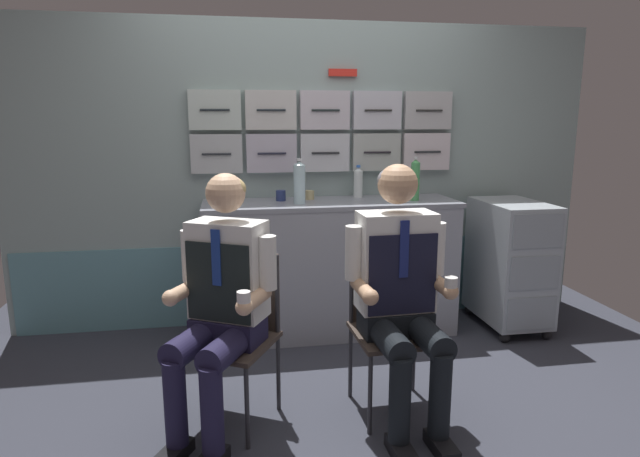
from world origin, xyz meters
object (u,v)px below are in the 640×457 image
object	(u,v)px
coffee_cup_spare	(414,193)
water_bottle_blue_cap	(358,182)
folding_chair_right	(389,311)
service_trolley	(510,261)
crew_member_right	(401,284)
folding_chair_left	(237,319)
crew_member_left	(220,296)

from	to	relation	value
coffee_cup_spare	water_bottle_blue_cap	bearing A→B (deg)	170.36
folding_chair_right	coffee_cup_spare	size ratio (longest dim) A/B	14.15
service_trolley	crew_member_right	world-z (taller)	crew_member_right
folding_chair_left	crew_member_left	distance (m)	0.23
service_trolley	folding_chair_right	world-z (taller)	service_trolley
folding_chair_left	folding_chair_right	world-z (taller)	same
service_trolley	coffee_cup_spare	size ratio (longest dim) A/B	15.62
crew_member_left	water_bottle_blue_cap	bearing A→B (deg)	53.20
crew_member_left	service_trolley	bearing A→B (deg)	26.36
folding_chair_right	folding_chair_left	bearing A→B (deg)	178.16
folding_chair_left	crew_member_right	xyz separation A→B (m)	(0.78, -0.18, 0.19)
folding_chair_right	coffee_cup_spare	distance (m)	1.30
water_bottle_blue_cap	coffee_cup_spare	world-z (taller)	water_bottle_blue_cap
crew_member_right	water_bottle_blue_cap	xyz separation A→B (m)	(0.11, 1.33, 0.34)
folding_chair_right	crew_member_right	bearing A→B (deg)	-87.85
crew_member_left	folding_chair_right	xyz separation A→B (m)	(0.85, 0.12, -0.17)
folding_chair_left	coffee_cup_spare	xyz separation A→B (m)	(1.29, 1.09, 0.46)
crew_member_right	water_bottle_blue_cap	distance (m)	1.38
crew_member_left	crew_member_right	bearing A→B (deg)	-2.76
service_trolley	folding_chair_right	distance (m)	1.46
crew_member_right	folding_chair_right	bearing A→B (deg)	92.15
folding_chair_right	coffee_cup_spare	bearing A→B (deg)	65.33
crew_member_left	folding_chair_right	size ratio (longest dim) A/B	1.50
folding_chair_left	water_bottle_blue_cap	xyz separation A→B (m)	(0.89, 1.15, 0.53)
crew_member_left	coffee_cup_spare	xyz separation A→B (m)	(1.36, 1.23, 0.29)
folding_chair_left	crew_member_left	xyz separation A→B (m)	(-0.08, -0.14, 0.17)
service_trolley	folding_chair_left	bearing A→B (deg)	-156.15
crew_member_right	water_bottle_blue_cap	world-z (taller)	crew_member_right
crew_member_left	coffee_cup_spare	distance (m)	1.85
folding_chair_left	crew_member_right	distance (m)	0.83
service_trolley	crew_member_right	bearing A→B (deg)	-138.06
crew_member_left	water_bottle_blue_cap	distance (m)	1.66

